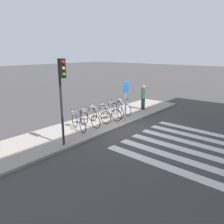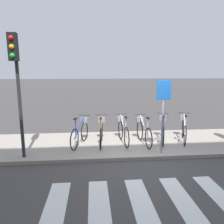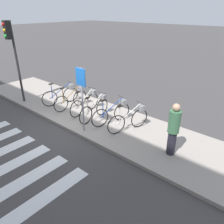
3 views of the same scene
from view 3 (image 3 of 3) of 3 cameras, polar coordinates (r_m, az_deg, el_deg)
name	(u,v)px [view 3 (image 3 of 3)]	position (r m, az deg, el deg)	size (l,w,h in m)	color
ground_plane	(65,130)	(8.57, -12.06, -4.54)	(120.00, 120.00, 0.00)	#423F3F
sidewalk	(92,116)	(9.35, -5.23, -0.96)	(13.87, 2.87, 0.12)	#9E9389
parked_bicycle_0	(62,94)	(10.45, -12.94, 4.51)	(0.65, 1.67, 1.07)	black
parked_bicycle_1	(72,98)	(9.89, -10.35, 3.54)	(0.46, 1.74, 1.07)	black
parked_bicycle_2	(86,102)	(9.38, -6.80, 2.55)	(0.46, 1.74, 1.07)	black
parked_bicycle_3	(96,108)	(8.80, -4.29, 1.06)	(0.46, 1.74, 1.07)	black
parked_bicycle_4	(113,112)	(8.42, 0.29, -0.01)	(0.62, 1.68, 1.07)	black
parked_bicycle_5	(130,118)	(7.97, 4.78, -1.69)	(0.69, 1.66, 1.07)	black
pedestrian	(173,129)	(6.69, 15.75, -4.20)	(0.34, 0.34, 1.68)	#23232D
traffic_light	(12,46)	(10.79, -24.74, 15.41)	(0.24, 0.40, 3.64)	#2D2D2D
sign_post	(82,90)	(7.49, -7.95, 5.75)	(0.44, 0.07, 2.33)	#99999E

